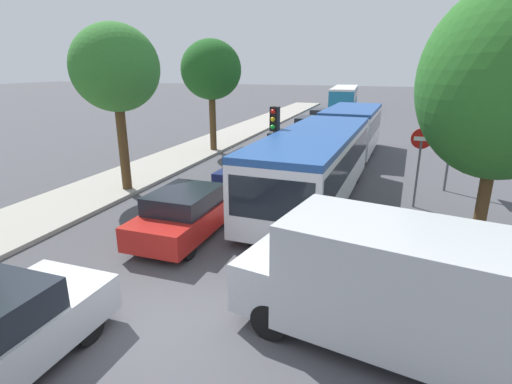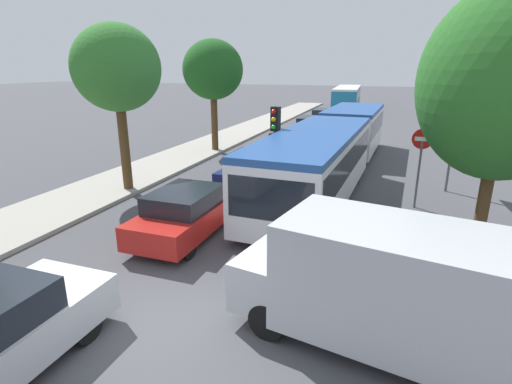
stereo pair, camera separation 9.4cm
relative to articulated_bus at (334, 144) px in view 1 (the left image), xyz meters
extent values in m
plane|color=#47474C|center=(-1.50, -12.42, -1.50)|extent=(200.00, 200.00, 0.00)
cube|color=#9E998E|center=(-8.49, 9.08, -1.43)|extent=(3.20, 53.01, 0.14)
cube|color=silver|center=(-0.15, -3.78, -0.16)|extent=(3.01, 9.87, 2.11)
cube|color=black|center=(-0.15, -3.78, 0.22)|extent=(3.01, 9.48, 0.93)
cube|color=#234C93|center=(-0.15, -3.78, 1.00)|extent=(3.01, 9.87, 0.21)
cube|color=silver|center=(0.22, 5.47, -0.16)|extent=(2.89, 6.79, 2.11)
cube|color=black|center=(0.22, 5.47, 0.22)|extent=(2.90, 6.52, 0.93)
cube|color=#234C93|center=(0.22, 5.47, 1.00)|extent=(2.89, 6.79, 0.21)
cylinder|color=black|center=(0.06, 1.62, -0.16)|extent=(1.98, 1.11, 1.94)
cube|color=black|center=(-0.34, -8.62, 0.09)|extent=(2.31, 0.19, 1.13)
cylinder|color=black|center=(0.83, -6.95, -0.98)|extent=(0.35, 1.04, 1.03)
cylinder|color=black|center=(-1.38, -6.86, -0.98)|extent=(0.35, 1.04, 1.03)
cylinder|color=black|center=(1.07, -0.70, -0.98)|extent=(0.35, 1.04, 1.03)
cylinder|color=black|center=(-1.13, -0.61, -0.98)|extent=(0.35, 1.04, 1.03)
cylinder|color=black|center=(1.32, 5.43, -0.98)|extent=(0.35, 1.04, 1.03)
cylinder|color=black|center=(-0.88, 5.52, -0.98)|extent=(0.35, 1.04, 1.03)
cube|color=teal|center=(-3.21, 30.59, -0.21)|extent=(3.27, 11.78, 2.02)
cube|color=black|center=(-3.21, 30.59, 0.16)|extent=(3.26, 11.20, 0.85)
cube|color=silver|center=(-3.21, 30.59, 0.91)|extent=(3.27, 11.78, 0.20)
cylinder|color=black|center=(-4.53, 34.36, -0.99)|extent=(0.36, 1.03, 1.01)
cylinder|color=black|center=(-2.36, 34.49, -0.99)|extent=(0.36, 1.03, 1.01)
cylinder|color=black|center=(-4.09, 27.04, -0.99)|extent=(0.36, 1.03, 1.01)
cylinder|color=black|center=(-1.92, 27.16, -0.99)|extent=(0.36, 1.03, 1.01)
cylinder|color=black|center=(-4.06, -12.97, -1.16)|extent=(0.24, 0.68, 0.68)
cylinder|color=black|center=(-2.48, -12.99, -1.16)|extent=(0.24, 0.68, 0.68)
cube|color=#B21E19|center=(-3.05, -8.12, -0.91)|extent=(1.81, 4.17, 0.67)
cube|color=black|center=(-3.05, -8.22, -0.31)|extent=(1.64, 2.19, 0.51)
cylinder|color=black|center=(-3.77, -6.78, -1.18)|extent=(0.23, 0.63, 0.63)
cylinder|color=black|center=(-2.30, -6.80, -1.18)|extent=(0.23, 0.63, 0.63)
cylinder|color=black|center=(-3.80, -9.43, -1.18)|extent=(0.23, 0.63, 0.63)
cylinder|color=black|center=(-2.33, -9.45, -1.18)|extent=(0.23, 0.63, 0.63)
cube|color=navy|center=(-3.04, -2.50, -0.92)|extent=(1.78, 4.11, 0.66)
cube|color=black|center=(-3.05, -2.59, -0.33)|extent=(1.62, 2.16, 0.51)
cylinder|color=black|center=(-3.75, -1.18, -1.19)|extent=(0.22, 0.63, 0.62)
cylinder|color=black|center=(-2.30, -1.20, -1.19)|extent=(0.22, 0.63, 0.62)
cylinder|color=black|center=(-3.79, -3.79, -1.19)|extent=(0.22, 0.63, 0.62)
cylinder|color=black|center=(-2.33, -3.81, -1.19)|extent=(0.22, 0.63, 0.62)
cube|color=#236638|center=(-3.04, 3.46, -0.92)|extent=(1.77, 4.08, 0.66)
cube|color=black|center=(-3.04, 3.36, -0.34)|extent=(1.61, 2.15, 0.50)
cylinder|color=black|center=(-3.75, 4.77, -1.19)|extent=(0.22, 0.62, 0.62)
cylinder|color=black|center=(-2.30, 4.75, -1.19)|extent=(0.22, 0.62, 0.62)
cylinder|color=black|center=(-3.78, 2.17, -1.19)|extent=(0.22, 0.62, 0.62)
cylinder|color=black|center=(-2.33, 2.15, -1.19)|extent=(0.22, 0.62, 0.62)
cube|color=#47474C|center=(-3.00, 9.63, -0.89)|extent=(1.86, 4.30, 0.69)
cube|color=black|center=(-3.00, 9.53, -0.28)|extent=(1.69, 2.26, 0.53)
cylinder|color=black|center=(-3.75, 11.00, -1.17)|extent=(0.23, 0.65, 0.65)
cylinder|color=black|center=(-2.22, 10.99, -1.17)|extent=(0.23, 0.65, 0.65)
cylinder|color=black|center=(-3.78, 8.27, -1.17)|extent=(0.23, 0.65, 0.65)
cylinder|color=black|center=(-2.26, 8.25, -1.17)|extent=(0.23, 0.65, 0.65)
cube|color=tan|center=(-3.25, 15.75, -0.92)|extent=(1.78, 4.10, 0.66)
cube|color=black|center=(-3.25, 15.65, -0.33)|extent=(1.62, 2.15, 0.50)
cylinder|color=black|center=(-3.96, 17.06, -1.19)|extent=(0.22, 0.62, 0.62)
cylinder|color=black|center=(-2.51, 17.04, -1.19)|extent=(0.22, 0.62, 0.62)
cylinder|color=black|center=(-3.99, 14.45, -1.19)|extent=(0.22, 0.62, 0.62)
cylinder|color=black|center=(-2.54, 14.43, -1.19)|extent=(0.22, 0.62, 0.62)
cube|color=#B7BABF|center=(2.84, -11.36, -0.19)|extent=(4.40, 2.72, 2.00)
cube|color=#B7BABF|center=(0.39, -10.90, -0.66)|extent=(1.24, 2.03, 1.00)
cylinder|color=black|center=(0.63, -11.80, -1.14)|extent=(0.75, 0.37, 0.72)
cylinder|color=black|center=(0.94, -10.15, -1.14)|extent=(0.75, 0.37, 0.72)
cylinder|color=black|center=(4.18, -10.76, -1.14)|extent=(0.75, 0.37, 0.72)
cylinder|color=#56595E|center=(-1.76, -3.44, 0.20)|extent=(0.12, 0.12, 3.40)
cube|color=black|center=(-1.76, -3.44, 1.45)|extent=(0.36, 0.30, 0.90)
sphere|color=red|center=(-1.79, -3.59, 1.73)|extent=(0.18, 0.18, 0.18)
sphere|color=#EAAD14|center=(-1.79, -3.59, 1.45)|extent=(0.18, 0.18, 0.18)
sphere|color=green|center=(-1.79, -3.59, 1.17)|extent=(0.18, 0.18, 0.18)
cylinder|color=#56595E|center=(3.40, -3.24, -0.30)|extent=(0.08, 0.08, 2.40)
cylinder|color=red|center=(3.40, -3.24, 0.97)|extent=(0.70, 0.03, 0.70)
cube|color=white|center=(3.40, -3.26, 0.97)|extent=(0.50, 0.04, 0.14)
cylinder|color=#56595E|center=(4.64, -0.76, 0.30)|extent=(0.10, 0.10, 3.60)
cube|color=#197A38|center=(4.64, -0.76, 1.80)|extent=(0.19, 1.40, 0.28)
cube|color=#197A38|center=(4.64, -0.76, 1.46)|extent=(0.19, 1.40, 0.28)
cylinder|color=#51381E|center=(-7.43, -5.00, 0.29)|extent=(0.37, 0.37, 3.57)
ellipsoid|color=#33752D|center=(-7.43, -5.00, 3.27)|extent=(3.23, 3.23, 3.19)
cylinder|color=#51381E|center=(-7.43, 3.27, 0.20)|extent=(0.38, 0.38, 3.41)
ellipsoid|color=#1E561E|center=(-7.43, 3.27, 3.14)|extent=(3.35, 3.35, 3.28)
cylinder|color=#51381E|center=(4.98, -5.96, -0.21)|extent=(0.33, 0.33, 2.57)
ellipsoid|color=#286623|center=(4.98, -5.96, 2.93)|extent=(4.25, 4.25, 4.95)
camera|label=1|loc=(2.41, -17.84, 3.34)|focal=28.00mm
camera|label=2|loc=(2.50, -17.81, 3.34)|focal=28.00mm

